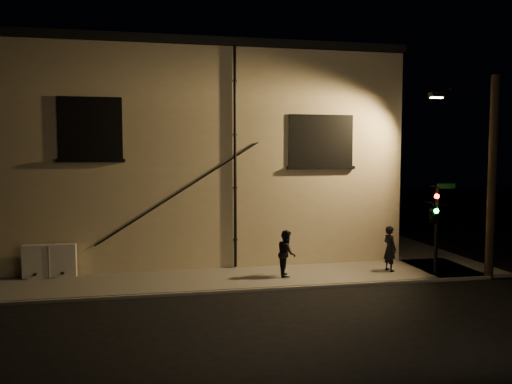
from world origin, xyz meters
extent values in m
plane|color=black|center=(0.00, 0.00, 0.00)|extent=(90.00, 90.00, 0.00)
cube|color=slate|center=(-3.00, 1.50, 0.06)|extent=(20.00, 3.00, 0.12)
cube|color=slate|center=(6.50, 8.00, 0.06)|extent=(3.00, 16.00, 0.12)
cube|color=beige|center=(-3.00, 9.00, 4.25)|extent=(16.00, 12.00, 8.50)
cube|color=black|center=(-3.00, 9.00, 8.65)|extent=(16.20, 12.20, 0.30)
cube|color=black|center=(-7.00, 2.98, 5.40)|extent=(2.20, 0.10, 2.20)
cube|color=black|center=(-7.00, 3.00, 5.40)|extent=(1.98, 0.05, 1.98)
cube|color=black|center=(1.60, 2.98, 5.00)|extent=(2.60, 0.10, 2.00)
cube|color=#A5B28C|center=(1.60, 3.00, 5.00)|extent=(2.38, 0.05, 1.78)
cylinder|color=black|center=(-1.80, 2.92, 4.31)|extent=(0.11, 0.11, 8.30)
cylinder|color=black|center=(-4.00, 2.95, 3.00)|extent=(5.96, 0.04, 3.75)
cylinder|color=black|center=(-3.88, 2.95, 3.06)|extent=(5.96, 0.04, 3.75)
cube|color=silver|center=(-8.46, 2.70, 0.71)|extent=(1.79, 0.30, 1.18)
imported|color=black|center=(3.77, 1.31, 0.96)|extent=(0.53, 0.69, 1.69)
imported|color=black|center=(-0.21, 1.29, 0.95)|extent=(0.74, 0.89, 1.65)
cylinder|color=black|center=(5.19, 0.55, 1.70)|extent=(0.12, 0.12, 3.15)
imported|color=black|center=(4.97, 0.43, 2.37)|extent=(0.49, 1.92, 0.76)
sphere|color=#FF140C|center=(4.99, 0.25, 2.99)|extent=(0.17, 0.17, 0.17)
sphere|color=#14FF3F|center=(4.99, 0.25, 2.46)|extent=(0.17, 0.17, 0.17)
cube|color=#0C4C1E|center=(5.54, 0.55, 3.32)|extent=(0.70, 0.03, 0.18)
cylinder|color=black|center=(7.02, 0.07, 3.62)|extent=(0.30, 0.30, 7.25)
cylinder|color=black|center=(6.22, 0.62, 6.74)|extent=(1.84, 1.00, 0.10)
cube|color=black|center=(5.42, 1.17, 6.64)|extent=(0.55, 0.28, 0.18)
cube|color=#FFC672|center=(5.42, 1.17, 6.54)|extent=(0.42, 0.20, 0.04)
camera|label=1|loc=(-4.68, -15.70, 4.51)|focal=35.00mm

